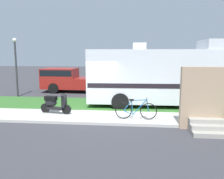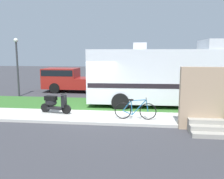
{
  "view_description": "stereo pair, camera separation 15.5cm",
  "coord_description": "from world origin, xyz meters",
  "px_view_note": "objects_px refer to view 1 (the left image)",
  "views": [
    {
      "loc": [
        2.28,
        -11.3,
        2.9
      ],
      "look_at": [
        1.07,
        0.3,
        1.1
      ],
      "focal_mm": 37.67,
      "sensor_mm": 36.0,
      "label": 1
    },
    {
      "loc": [
        2.44,
        -11.28,
        2.9
      ],
      "look_at": [
        1.07,
        0.3,
        1.1
      ],
      "focal_mm": 37.67,
      "sensor_mm": 36.0,
      "label": 2
    }
  ],
  "objects_px": {
    "motorhome_rv": "(163,75)",
    "pickup_truck_near": "(72,79)",
    "bicycle": "(136,110)",
    "street_lamp_post": "(16,61)",
    "scooter": "(55,104)",
    "bottle_spare": "(188,119)",
    "bottle_green": "(207,114)"
  },
  "relations": [
    {
      "from": "scooter",
      "to": "pickup_truck_near",
      "type": "bearing_deg",
      "value": 98.7
    },
    {
      "from": "pickup_truck_near",
      "to": "street_lamp_post",
      "type": "relative_size",
      "value": 1.43
    },
    {
      "from": "motorhome_rv",
      "to": "pickup_truck_near",
      "type": "height_order",
      "value": "motorhome_rv"
    },
    {
      "from": "bicycle",
      "to": "bottle_spare",
      "type": "height_order",
      "value": "bicycle"
    },
    {
      "from": "motorhome_rv",
      "to": "bottle_green",
      "type": "distance_m",
      "value": 3.37
    },
    {
      "from": "motorhome_rv",
      "to": "pickup_truck_near",
      "type": "bearing_deg",
      "value": 145.24
    },
    {
      "from": "bicycle",
      "to": "motorhome_rv",
      "type": "bearing_deg",
      "value": 65.96
    },
    {
      "from": "motorhome_rv",
      "to": "bottle_spare",
      "type": "relative_size",
      "value": 30.63
    },
    {
      "from": "pickup_truck_near",
      "to": "bottle_spare",
      "type": "distance_m",
      "value": 10.41
    },
    {
      "from": "pickup_truck_near",
      "to": "street_lamp_post",
      "type": "bearing_deg",
      "value": -142.67
    },
    {
      "from": "bottle_green",
      "to": "street_lamp_post",
      "type": "height_order",
      "value": "street_lamp_post"
    },
    {
      "from": "motorhome_rv",
      "to": "bicycle",
      "type": "xyz_separation_m",
      "value": [
        -1.41,
        -3.17,
        -1.2
      ]
    },
    {
      "from": "motorhome_rv",
      "to": "pickup_truck_near",
      "type": "distance_m",
      "value": 7.66
    },
    {
      "from": "bicycle",
      "to": "bottle_spare",
      "type": "bearing_deg",
      "value": -4.68
    },
    {
      "from": "motorhome_rv",
      "to": "street_lamp_post",
      "type": "distance_m",
      "value": 9.61
    },
    {
      "from": "motorhome_rv",
      "to": "bottle_spare",
      "type": "xyz_separation_m",
      "value": [
        0.72,
        -3.35,
        -1.48
      ]
    },
    {
      "from": "scooter",
      "to": "street_lamp_post",
      "type": "height_order",
      "value": "street_lamp_post"
    },
    {
      "from": "pickup_truck_near",
      "to": "bottle_spare",
      "type": "height_order",
      "value": "pickup_truck_near"
    },
    {
      "from": "motorhome_rv",
      "to": "pickup_truck_near",
      "type": "xyz_separation_m",
      "value": [
        -6.26,
        4.34,
        -0.76
      ]
    },
    {
      "from": "pickup_truck_near",
      "to": "motorhome_rv",
      "type": "bearing_deg",
      "value": -34.76
    },
    {
      "from": "scooter",
      "to": "street_lamp_post",
      "type": "distance_m",
      "value": 6.41
    },
    {
      "from": "street_lamp_post",
      "to": "motorhome_rv",
      "type": "bearing_deg",
      "value": -11.78
    },
    {
      "from": "street_lamp_post",
      "to": "scooter",
      "type": "bearing_deg",
      "value": -47.16
    },
    {
      "from": "motorhome_rv",
      "to": "pickup_truck_near",
      "type": "relative_size",
      "value": 1.41
    },
    {
      "from": "motorhome_rv",
      "to": "bottle_green",
      "type": "bearing_deg",
      "value": -55.87
    },
    {
      "from": "bicycle",
      "to": "pickup_truck_near",
      "type": "bearing_deg",
      "value": 122.81
    },
    {
      "from": "motorhome_rv",
      "to": "scooter",
      "type": "height_order",
      "value": "motorhome_rv"
    },
    {
      "from": "scooter",
      "to": "motorhome_rv",
      "type": "bearing_deg",
      "value": 26.13
    },
    {
      "from": "bicycle",
      "to": "scooter",
      "type": "bearing_deg",
      "value": 170.74
    },
    {
      "from": "motorhome_rv",
      "to": "bicycle",
      "type": "bearing_deg",
      "value": -114.04
    },
    {
      "from": "pickup_truck_near",
      "to": "bottle_green",
      "type": "relative_size",
      "value": 20.06
    },
    {
      "from": "bicycle",
      "to": "pickup_truck_near",
      "type": "height_order",
      "value": "pickup_truck_near"
    }
  ]
}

